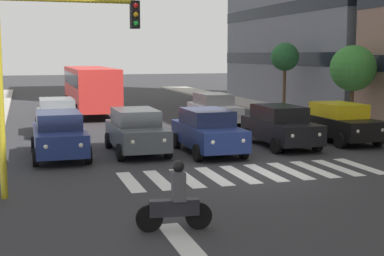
{
  "coord_description": "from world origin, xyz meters",
  "views": [
    {
      "loc": [
        7.07,
        16.24,
        3.87
      ],
      "look_at": [
        0.98,
        -3.55,
        1.08
      ],
      "focal_mm": 51.47,
      "sensor_mm": 36.0,
      "label": 1
    }
  ],
  "objects_px": {
    "car_row2_0": "(57,116)",
    "bus_behind_traffic": "(90,85)",
    "car_1": "(280,126)",
    "car_2": "(208,131)",
    "car_row2_1": "(214,109)",
    "traffic_light_gantry": "(41,62)",
    "street_tree_2": "(285,57)",
    "street_tree_1": "(353,68)",
    "car_4": "(59,134)",
    "car_3": "(136,131)",
    "motorcycle_with_rider": "(176,202)",
    "car_0": "(340,122)"
  },
  "relations": [
    {
      "from": "car_2",
      "to": "car_4",
      "type": "bearing_deg",
      "value": -7.37
    },
    {
      "from": "car_1",
      "to": "car_2",
      "type": "bearing_deg",
      "value": 9.48
    },
    {
      "from": "car_4",
      "to": "bus_behind_traffic",
      "type": "height_order",
      "value": "bus_behind_traffic"
    },
    {
      "from": "car_row2_1",
      "to": "traffic_light_gantry",
      "type": "bearing_deg",
      "value": 54.06
    },
    {
      "from": "car_0",
      "to": "car_3",
      "type": "relative_size",
      "value": 1.0
    },
    {
      "from": "car_row2_1",
      "to": "street_tree_2",
      "type": "xyz_separation_m",
      "value": [
        -6.3,
        -4.09,
        2.77
      ]
    },
    {
      "from": "motorcycle_with_rider",
      "to": "street_tree_1",
      "type": "xyz_separation_m",
      "value": [
        -13.57,
        -13.99,
        2.48
      ]
    },
    {
      "from": "street_tree_2",
      "to": "motorcycle_with_rider",
      "type": "bearing_deg",
      "value": 58.08
    },
    {
      "from": "car_row2_0",
      "to": "street_tree_2",
      "type": "height_order",
      "value": "street_tree_2"
    },
    {
      "from": "car_1",
      "to": "traffic_light_gantry",
      "type": "bearing_deg",
      "value": 29.25
    },
    {
      "from": "car_2",
      "to": "car_row2_1",
      "type": "height_order",
      "value": "same"
    },
    {
      "from": "car_0",
      "to": "car_row2_0",
      "type": "distance_m",
      "value": 13.34
    },
    {
      "from": "street_tree_1",
      "to": "motorcycle_with_rider",
      "type": "bearing_deg",
      "value": 45.87
    },
    {
      "from": "car_row2_1",
      "to": "motorcycle_with_rider",
      "type": "relative_size",
      "value": 2.61
    },
    {
      "from": "car_0",
      "to": "bus_behind_traffic",
      "type": "relative_size",
      "value": 0.42
    },
    {
      "from": "car_0",
      "to": "car_row2_1",
      "type": "xyz_separation_m",
      "value": [
        3.33,
        -7.33,
        0.0
      ]
    },
    {
      "from": "car_0",
      "to": "street_tree_2",
      "type": "relative_size",
      "value": 1.0
    },
    {
      "from": "car_2",
      "to": "motorcycle_with_rider",
      "type": "height_order",
      "value": "car_2"
    },
    {
      "from": "car_1",
      "to": "motorcycle_with_rider",
      "type": "distance_m",
      "value": 11.85
    },
    {
      "from": "car_1",
      "to": "car_row2_0",
      "type": "distance_m",
      "value": 10.92
    },
    {
      "from": "car_row2_1",
      "to": "street_tree_2",
      "type": "bearing_deg",
      "value": -146.99
    },
    {
      "from": "car_0",
      "to": "car_row2_1",
      "type": "relative_size",
      "value": 1.0
    },
    {
      "from": "car_1",
      "to": "car_row2_1",
      "type": "height_order",
      "value": "same"
    },
    {
      "from": "car_3",
      "to": "car_row2_0",
      "type": "xyz_separation_m",
      "value": [
        2.65,
        -6.24,
        0.0
      ]
    },
    {
      "from": "car_row2_0",
      "to": "street_tree_2",
      "type": "xyz_separation_m",
      "value": [
        -14.77,
        -5.2,
        2.77
      ]
    },
    {
      "from": "car_3",
      "to": "street_tree_1",
      "type": "height_order",
      "value": "street_tree_1"
    },
    {
      "from": "car_row2_1",
      "to": "motorcycle_with_rider",
      "type": "xyz_separation_m",
      "value": [
        6.91,
        17.11,
        -0.24
      ]
    },
    {
      "from": "car_row2_0",
      "to": "bus_behind_traffic",
      "type": "xyz_separation_m",
      "value": [
        -2.65,
        -8.83,
        0.97
      ]
    },
    {
      "from": "bus_behind_traffic",
      "to": "traffic_light_gantry",
      "type": "height_order",
      "value": "traffic_light_gantry"
    },
    {
      "from": "street_tree_2",
      "to": "traffic_light_gantry",
      "type": "bearing_deg",
      "value": 47.44
    },
    {
      "from": "street_tree_2",
      "to": "car_4",
      "type": "bearing_deg",
      "value": 37.54
    },
    {
      "from": "traffic_light_gantry",
      "to": "car_row2_1",
      "type": "bearing_deg",
      "value": -125.94
    },
    {
      "from": "car_4",
      "to": "street_tree_1",
      "type": "bearing_deg",
      "value": -164.17
    },
    {
      "from": "car_0",
      "to": "car_row2_1",
      "type": "distance_m",
      "value": 8.05
    },
    {
      "from": "car_row2_1",
      "to": "street_tree_1",
      "type": "bearing_deg",
      "value": 154.87
    },
    {
      "from": "traffic_light_gantry",
      "to": "car_1",
      "type": "bearing_deg",
      "value": -150.75
    },
    {
      "from": "car_1",
      "to": "bus_behind_traffic",
      "type": "xyz_separation_m",
      "value": [
        6.07,
        -15.39,
        0.97
      ]
    },
    {
      "from": "car_4",
      "to": "motorcycle_with_rider",
      "type": "distance_m",
      "value": 9.79
    },
    {
      "from": "car_4",
      "to": "bus_behind_traffic",
      "type": "distance_m",
      "value": 15.54
    },
    {
      "from": "bus_behind_traffic",
      "to": "street_tree_2",
      "type": "bearing_deg",
      "value": 163.31
    },
    {
      "from": "car_0",
      "to": "street_tree_1",
      "type": "bearing_deg",
      "value": -128.37
    },
    {
      "from": "car_1",
      "to": "motorcycle_with_rider",
      "type": "bearing_deg",
      "value": 52.83
    },
    {
      "from": "bus_behind_traffic",
      "to": "street_tree_1",
      "type": "height_order",
      "value": "street_tree_1"
    },
    {
      "from": "traffic_light_gantry",
      "to": "street_tree_2",
      "type": "relative_size",
      "value": 1.23
    },
    {
      "from": "car_2",
      "to": "traffic_light_gantry",
      "type": "xyz_separation_m",
      "value": [
        6.39,
        4.91,
        2.78
      ]
    },
    {
      "from": "car_0",
      "to": "car_2",
      "type": "bearing_deg",
      "value": 7.97
    },
    {
      "from": "car_1",
      "to": "street_tree_2",
      "type": "height_order",
      "value": "street_tree_2"
    },
    {
      "from": "car_3",
      "to": "car_4",
      "type": "bearing_deg",
      "value": 3.08
    },
    {
      "from": "car_row2_0",
      "to": "car_4",
      "type": "bearing_deg",
      "value": 87.2
    },
    {
      "from": "car_row2_0",
      "to": "street_tree_1",
      "type": "relative_size",
      "value": 1.06
    }
  ]
}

